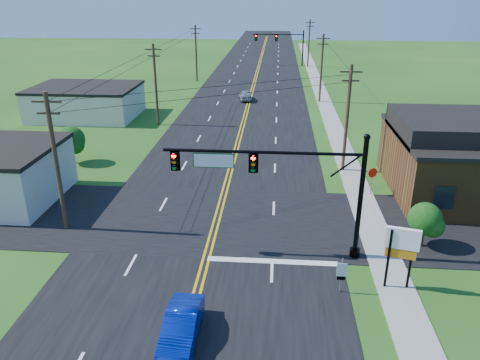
# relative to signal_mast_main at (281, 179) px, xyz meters

# --- Properties ---
(ground) EXTENTS (260.00, 260.00, 0.00)m
(ground) POSITION_rel_signal_mast_main_xyz_m (-4.34, -8.00, -4.75)
(ground) COLOR #1B4814
(ground) RESTS_ON ground
(road_main) EXTENTS (16.00, 220.00, 0.04)m
(road_main) POSITION_rel_signal_mast_main_xyz_m (-4.34, 42.00, -4.73)
(road_main) COLOR black
(road_main) RESTS_ON ground
(road_cross) EXTENTS (70.00, 10.00, 0.04)m
(road_cross) POSITION_rel_signal_mast_main_xyz_m (-4.34, 4.00, -4.73)
(road_cross) COLOR black
(road_cross) RESTS_ON ground
(sidewalk) EXTENTS (2.00, 160.00, 0.08)m
(sidewalk) POSITION_rel_signal_mast_main_xyz_m (6.16, 32.00, -4.71)
(sidewalk) COLOR gray
(sidewalk) RESTS_ON ground
(signal_mast_main) EXTENTS (11.30, 0.60, 7.48)m
(signal_mast_main) POSITION_rel_signal_mast_main_xyz_m (0.00, 0.00, 0.00)
(signal_mast_main) COLOR black
(signal_mast_main) RESTS_ON ground
(signal_mast_far) EXTENTS (10.98, 0.60, 7.48)m
(signal_mast_far) POSITION_rel_signal_mast_main_xyz_m (0.10, 72.00, -0.20)
(signal_mast_far) COLOR black
(signal_mast_far) RESTS_ON ground
(cream_bldg_far) EXTENTS (12.20, 9.20, 3.70)m
(cream_bldg_far) POSITION_rel_signal_mast_main_xyz_m (-23.34, 30.00, -2.89)
(cream_bldg_far) COLOR beige
(cream_bldg_far) RESTS_ON ground
(utility_pole_left_a) EXTENTS (1.80, 0.28, 9.00)m
(utility_pole_left_a) POSITION_rel_signal_mast_main_xyz_m (-13.84, 2.00, -0.03)
(utility_pole_left_a) COLOR #351F18
(utility_pole_left_a) RESTS_ON ground
(utility_pole_left_b) EXTENTS (1.80, 0.28, 9.00)m
(utility_pole_left_b) POSITION_rel_signal_mast_main_xyz_m (-13.84, 27.00, -0.03)
(utility_pole_left_b) COLOR #351F18
(utility_pole_left_b) RESTS_ON ground
(utility_pole_left_c) EXTENTS (1.80, 0.28, 9.00)m
(utility_pole_left_c) POSITION_rel_signal_mast_main_xyz_m (-13.84, 54.00, -0.03)
(utility_pole_left_c) COLOR #351F18
(utility_pole_left_c) RESTS_ON ground
(utility_pole_right_a) EXTENTS (1.80, 0.28, 9.00)m
(utility_pole_right_a) POSITION_rel_signal_mast_main_xyz_m (5.46, 14.00, -0.03)
(utility_pole_right_a) COLOR #351F18
(utility_pole_right_a) RESTS_ON ground
(utility_pole_right_b) EXTENTS (1.80, 0.28, 9.00)m
(utility_pole_right_b) POSITION_rel_signal_mast_main_xyz_m (5.46, 40.00, -0.03)
(utility_pole_right_b) COLOR #351F18
(utility_pole_right_b) RESTS_ON ground
(utility_pole_right_c) EXTENTS (1.80, 0.28, 9.00)m
(utility_pole_right_c) POSITION_rel_signal_mast_main_xyz_m (5.46, 70.00, -0.03)
(utility_pole_right_c) COLOR #351F18
(utility_pole_right_c) RESTS_ON ground
(tree_right_back) EXTENTS (3.00, 3.00, 4.10)m
(tree_right_back) POSITION_rel_signal_mast_main_xyz_m (11.66, 18.00, -2.15)
(tree_right_back) COLOR #351F18
(tree_right_back) RESTS_ON ground
(shrub_corner) EXTENTS (2.00, 2.00, 2.86)m
(shrub_corner) POSITION_rel_signal_mast_main_xyz_m (8.66, 1.50, -2.90)
(shrub_corner) COLOR #351F18
(shrub_corner) RESTS_ON ground
(tree_left) EXTENTS (2.40, 2.40, 3.37)m
(tree_left) POSITION_rel_signal_mast_main_xyz_m (-18.34, 14.00, -2.59)
(tree_left) COLOR #351F18
(tree_left) RESTS_ON ground
(blue_car) EXTENTS (1.47, 4.18, 1.38)m
(blue_car) POSITION_rel_signal_mast_main_xyz_m (-4.26, -7.73, -4.06)
(blue_car) COLOR #061D92
(blue_car) RESTS_ON ground
(distant_car) EXTENTS (2.19, 4.27, 1.39)m
(distant_car) POSITION_rel_signal_mast_main_xyz_m (-4.74, 40.24, -4.05)
(distant_car) COLOR #A9A9AE
(distant_car) RESTS_ON ground
(route_sign) EXTENTS (0.51, 0.08, 2.05)m
(route_sign) POSITION_rel_signal_mast_main_xyz_m (3.19, -3.64, -3.55)
(route_sign) COLOR slate
(route_sign) RESTS_ON ground
(stop_sign) EXTENTS (0.74, 0.34, 2.22)m
(stop_sign) POSITION_rel_signal_mast_main_xyz_m (6.93, 8.95, -3.15)
(stop_sign) COLOR slate
(stop_sign) RESTS_ON ground
(pylon_sign) EXTENTS (1.72, 0.63, 3.51)m
(pylon_sign) POSITION_rel_signal_mast_main_xyz_m (6.16, -2.99, -2.18)
(pylon_sign) COLOR black
(pylon_sign) RESTS_ON ground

